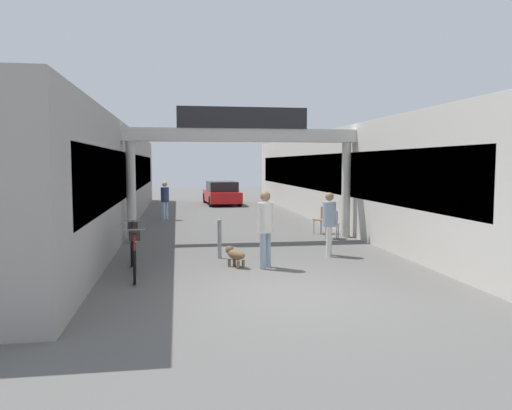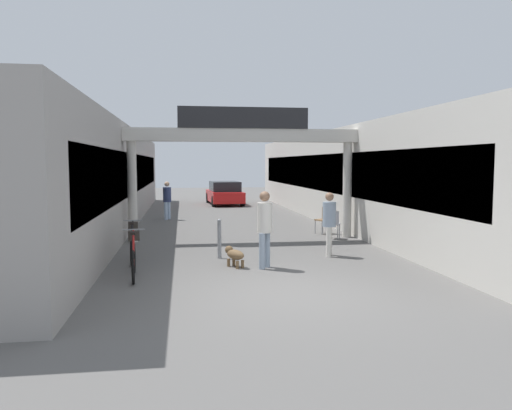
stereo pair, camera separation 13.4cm
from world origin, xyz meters
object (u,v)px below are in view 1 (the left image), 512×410
at_px(bicycle_black_second, 133,243).
at_px(cafe_chair_wood_farther, 323,218).
at_px(pedestrian_with_dog, 265,224).
at_px(bicycle_red_nearest, 135,257).
at_px(pedestrian_companion, 329,220).
at_px(parked_car_red, 222,193).
at_px(bollard_post_metal, 220,238).
at_px(dog_on_leash, 235,255).
at_px(cafe_chair_aluminium_nearer, 332,222).
at_px(pedestrian_carrying_crate, 165,198).

height_order(bicycle_black_second, cafe_chair_wood_farther, bicycle_black_second).
bearing_deg(pedestrian_with_dog, bicycle_red_nearest, -170.06).
bearing_deg(pedestrian_companion, bicycle_black_second, 179.66).
bearing_deg(parked_car_red, bicycle_red_nearest, -100.65).
bearing_deg(pedestrian_companion, bollard_post_metal, 178.04).
distance_m(pedestrian_with_dog, parked_car_red, 17.62).
bearing_deg(parked_car_red, bollard_post_metal, -95.23).
bearing_deg(bicycle_red_nearest, bicycle_black_second, 96.23).
bearing_deg(pedestrian_companion, pedestrian_with_dog, -146.75).
xyz_separation_m(dog_on_leash, cafe_chair_aluminium_nearer, (3.48, 3.72, 0.25)).
height_order(dog_on_leash, cafe_chair_aluminium_nearer, cafe_chair_aluminium_nearer).
bearing_deg(cafe_chair_aluminium_nearer, bicycle_red_nearest, -141.77).
xyz_separation_m(bollard_post_metal, cafe_chair_wood_farther, (3.81, 3.86, 0.04)).
relative_size(pedestrian_companion, pedestrian_carrying_crate, 1.01).
bearing_deg(cafe_chair_aluminium_nearer, cafe_chair_wood_farther, 86.37).
height_order(dog_on_leash, cafe_chair_wood_farther, cafe_chair_wood_farther).
bearing_deg(bicycle_black_second, dog_on_leash, -23.45).
distance_m(pedestrian_companion, dog_on_leash, 2.80).
xyz_separation_m(pedestrian_with_dog, cafe_chair_aluminium_nearer, (2.81, 3.95, -0.46)).
xyz_separation_m(pedestrian_companion, parked_car_red, (-1.30, 16.39, -0.28)).
distance_m(cafe_chair_wood_farther, parked_car_red, 12.64).
xyz_separation_m(pedestrian_carrying_crate, cafe_chair_aluminium_nearer, (5.28, -6.29, -0.37)).
bearing_deg(cafe_chair_wood_farther, bicycle_red_nearest, -135.22).
height_order(pedestrian_with_dog, dog_on_leash, pedestrian_with_dog).
relative_size(pedestrian_with_dog, cafe_chair_wood_farther, 1.96).
relative_size(bicycle_red_nearest, cafe_chair_wood_farther, 1.90).
bearing_deg(dog_on_leash, pedestrian_with_dog, -19.09).
relative_size(dog_on_leash, bollard_post_metal, 0.66).
xyz_separation_m(pedestrian_companion, bollard_post_metal, (-2.79, 0.10, -0.42)).
distance_m(dog_on_leash, cafe_chair_wood_farther, 6.10).
height_order(pedestrian_carrying_crate, cafe_chair_wood_farther, pedestrian_carrying_crate).
relative_size(bicycle_red_nearest, cafe_chair_aluminium_nearer, 1.90).
distance_m(dog_on_leash, bollard_post_metal, 1.14).
height_order(bicycle_red_nearest, cafe_chair_wood_farther, bicycle_red_nearest).
bearing_deg(bicycle_black_second, parked_car_red, 77.60).
bearing_deg(bicycle_red_nearest, cafe_chair_wood_farther, 44.78).
xyz_separation_m(bollard_post_metal, cafe_chair_aluminium_nearer, (3.73, 2.63, 0.04)).
relative_size(bollard_post_metal, cafe_chair_aluminium_nearer, 1.11).
relative_size(pedestrian_carrying_crate, bicycle_black_second, 0.95).
relative_size(pedestrian_carrying_crate, cafe_chair_aluminium_nearer, 1.80).
distance_m(bicycle_black_second, cafe_chair_aluminium_nearer, 6.43).
bearing_deg(dog_on_leash, parked_car_red, 85.94).
distance_m(pedestrian_carrying_crate, dog_on_leash, 10.19).
height_order(bollard_post_metal, cafe_chair_aluminium_nearer, bollard_post_metal).
bearing_deg(bicycle_red_nearest, parked_car_red, 79.35).
bearing_deg(parked_car_red, cafe_chair_wood_farther, -79.43).
height_order(pedestrian_carrying_crate, parked_car_red, pedestrian_carrying_crate).
xyz_separation_m(pedestrian_companion, cafe_chair_aluminium_nearer, (0.94, 2.73, -0.39)).
xyz_separation_m(bicycle_red_nearest, cafe_chair_wood_farther, (5.72, 5.68, 0.10)).
relative_size(cafe_chair_wood_farther, parked_car_red, 0.22).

